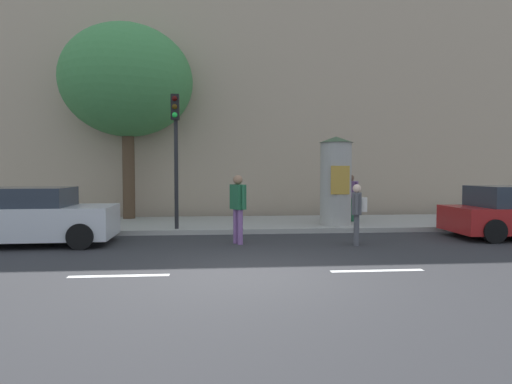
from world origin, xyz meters
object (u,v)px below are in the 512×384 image
(parked_car_silver, at_px, (30,217))
(pedestrian_with_backpack, at_px, (238,203))
(traffic_light, at_px, (176,139))
(street_tree, at_px, (127,82))
(pedestrian_with_bag, at_px, (351,194))
(poster_column, at_px, (336,180))
(pedestrian_tallest, at_px, (358,209))

(parked_car_silver, bearing_deg, pedestrian_with_backpack, -3.26)
(traffic_light, bearing_deg, street_tree, 122.37)
(street_tree, relative_size, pedestrian_with_bag, 4.34)
(parked_car_silver, bearing_deg, poster_column, 14.67)
(parked_car_silver, bearing_deg, traffic_light, 24.58)
(pedestrian_with_backpack, bearing_deg, traffic_light, 132.73)
(pedestrian_with_backpack, distance_m, pedestrian_with_bag, 5.45)
(traffic_light, height_order, pedestrian_with_bag, traffic_light)
(street_tree, bearing_deg, poster_column, -20.01)
(pedestrian_with_backpack, bearing_deg, street_tree, 126.58)
(poster_column, bearing_deg, pedestrian_tallest, -94.79)
(street_tree, height_order, parked_car_silver, street_tree)
(pedestrian_with_bag, xyz_separation_m, parked_car_silver, (-9.46, -3.25, -0.39))
(poster_column, distance_m, pedestrian_with_bag, 1.38)
(traffic_light, xyz_separation_m, pedestrian_with_backpack, (1.78, -1.93, -1.81))
(street_tree, height_order, pedestrian_tallest, street_tree)
(traffic_light, relative_size, pedestrian_with_bag, 2.47)
(poster_column, relative_size, pedestrian_with_backpack, 1.60)
(pedestrian_with_backpack, bearing_deg, pedestrian_tallest, -7.99)
(traffic_light, height_order, parked_car_silver, traffic_light)
(traffic_light, bearing_deg, pedestrian_with_backpack, -47.27)
(poster_column, height_order, pedestrian_tallest, poster_column)
(traffic_light, distance_m, street_tree, 4.48)
(street_tree, distance_m, pedestrian_with_backpack, 7.65)
(pedestrian_with_bag, bearing_deg, traffic_light, -164.58)
(pedestrian_tallest, xyz_separation_m, pedestrian_with_bag, (1.07, 3.99, 0.17))
(pedestrian_tallest, bearing_deg, street_tree, 140.92)
(pedestrian_tallest, distance_m, parked_car_silver, 8.43)
(street_tree, bearing_deg, pedestrian_with_backpack, -53.42)
(pedestrian_tallest, height_order, pedestrian_with_bag, pedestrian_with_bag)
(poster_column, distance_m, parked_car_silver, 8.98)
(street_tree, xyz_separation_m, pedestrian_with_backpack, (3.84, -5.17, -4.13))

